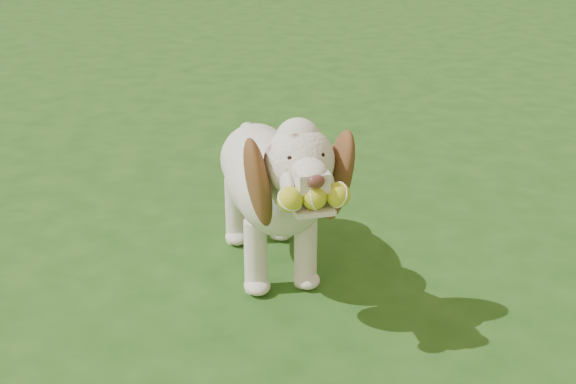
{
  "coord_description": "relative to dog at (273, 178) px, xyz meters",
  "views": [
    {
      "loc": [
        -0.5,
        -3.34,
        1.63
      ],
      "look_at": [
        -0.48,
        -0.64,
        0.47
      ],
      "focal_mm": 50.0,
      "sensor_mm": 36.0,
      "label": 1
    }
  ],
  "objects": [
    {
      "name": "ground",
      "position": [
        0.54,
        0.4,
        -0.42
      ],
      "size": [
        80.0,
        80.0,
        0.0
      ],
      "primitive_type": "plane",
      "color": "#1E4614",
      "rests_on": "ground"
    },
    {
      "name": "dog",
      "position": [
        0.0,
        0.0,
        0.0
      ],
      "size": [
        0.59,
        1.22,
        0.8
      ],
      "rotation": [
        0.0,
        0.0,
        0.23
      ],
      "color": "silver",
      "rests_on": "ground"
    }
  ]
}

